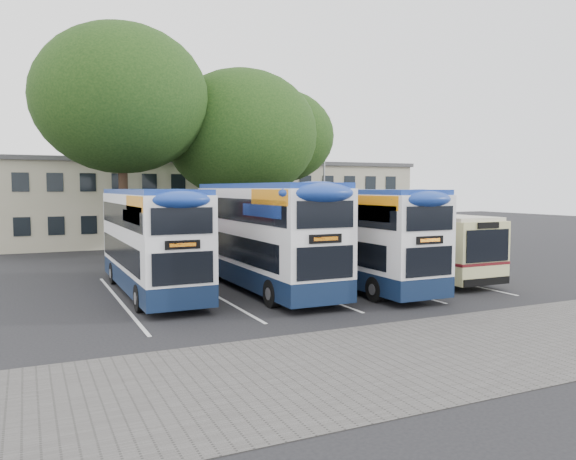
# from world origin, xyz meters

# --- Properties ---
(ground) EXTENTS (120.00, 120.00, 0.00)m
(ground) POSITION_xyz_m (0.00, 0.00, 0.00)
(ground) COLOR black
(ground) RESTS_ON ground
(paving_strip) EXTENTS (40.00, 6.00, 0.01)m
(paving_strip) POSITION_xyz_m (-2.00, -5.00, 0.01)
(paving_strip) COLOR #595654
(paving_strip) RESTS_ON ground
(bay_lines) EXTENTS (14.12, 11.00, 0.01)m
(bay_lines) POSITION_xyz_m (-3.75, 5.00, 0.01)
(bay_lines) COLOR silver
(bay_lines) RESTS_ON ground
(depot_building) EXTENTS (32.40, 8.40, 6.20)m
(depot_building) POSITION_xyz_m (0.00, 26.99, 3.15)
(depot_building) COLOR #AEA98C
(depot_building) RESTS_ON ground
(lamp_post) EXTENTS (0.25, 1.05, 9.06)m
(lamp_post) POSITION_xyz_m (6.00, 19.97, 5.08)
(lamp_post) COLOR gray
(lamp_post) RESTS_ON ground
(tree_left) EXTENTS (9.54, 9.54, 13.03)m
(tree_left) POSITION_xyz_m (-8.82, 16.07, 8.97)
(tree_left) COLOR black
(tree_left) RESTS_ON ground
(tree_mid) EXTENTS (9.51, 9.51, 11.50)m
(tree_mid) POSITION_xyz_m (-1.38, 17.31, 7.45)
(tree_mid) COLOR black
(tree_mid) RESTS_ON ground
(tree_right) EXTENTS (7.21, 7.21, 10.62)m
(tree_right) POSITION_xyz_m (1.62, 18.20, 7.53)
(tree_right) COLOR black
(tree_right) RESTS_ON ground
(bus_dd_left) EXTENTS (2.38, 9.80, 4.08)m
(bus_dd_left) POSITION_xyz_m (-9.36, 6.09, 2.25)
(bus_dd_left) COLOR #101F3D
(bus_dd_left) RESTS_ON ground
(bus_dd_mid) EXTENTS (2.51, 10.35, 4.31)m
(bus_dd_mid) POSITION_xyz_m (-5.03, 5.02, 2.38)
(bus_dd_mid) COLOR #101F3D
(bus_dd_mid) RESTS_ON ground
(bus_dd_right) EXTENTS (2.37, 9.78, 4.07)m
(bus_dd_right) POSITION_xyz_m (-1.31, 4.12, 2.24)
(bus_dd_right) COLOR #101F3D
(bus_dd_right) RESTS_ON ground
(bus_single) EXTENTS (2.52, 9.89, 2.95)m
(bus_single) POSITION_xyz_m (2.63, 5.53, 1.67)
(bus_single) COLOR #CECC89
(bus_single) RESTS_ON ground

